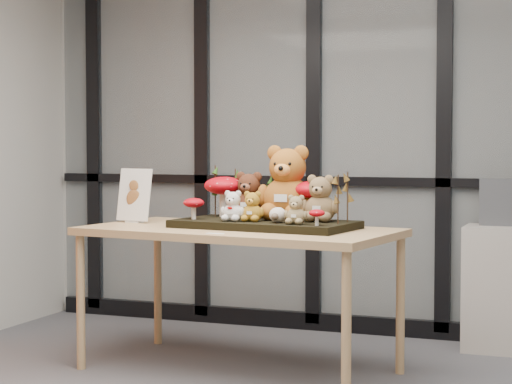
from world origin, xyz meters
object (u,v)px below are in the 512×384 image
at_px(bear_pooh_yellow, 288,179).
at_px(bear_small_yellow, 252,205).
at_px(diorama_tray, 265,224).
at_px(mushroom_back_left, 224,194).
at_px(bear_tan_back, 320,196).
at_px(bear_white_bow, 233,204).
at_px(bear_brown_medium, 249,192).
at_px(mushroom_front_left, 194,208).
at_px(display_table, 239,239).
at_px(sign_holder, 134,197).
at_px(cabinet, 512,289).
at_px(plush_cream_hedgehog, 278,214).
at_px(mushroom_back_right, 313,198).
at_px(mushroom_front_right, 317,217).
at_px(bear_beige_small, 296,208).

relative_size(bear_pooh_yellow, bear_small_yellow, 2.50).
distance_m(diorama_tray, mushroom_back_left, 0.40).
bearing_deg(bear_tan_back, bear_white_bow, -154.76).
height_order(bear_brown_medium, mushroom_front_left, bear_brown_medium).
relative_size(display_table, sign_holder, 5.68).
bearing_deg(bear_tan_back, display_table, -160.93).
distance_m(bear_tan_back, bear_small_yellow, 0.38).
distance_m(bear_brown_medium, cabinet, 1.79).
height_order(bear_small_yellow, plush_cream_hedgehog, bear_small_yellow).
bearing_deg(display_table, diorama_tray, 26.57).
bearing_deg(bear_pooh_yellow, display_table, -136.89).
relative_size(bear_white_bow, mushroom_front_left, 1.40).
height_order(diorama_tray, bear_small_yellow, bear_small_yellow).
bearing_deg(diorama_tray, display_table, -153.43).
bearing_deg(mushroom_back_left, bear_brown_medium, -10.83).
bearing_deg(plush_cream_hedgehog, bear_white_bow, -175.77).
xyz_separation_m(bear_pooh_yellow, bear_tan_back, (0.22, -0.08, -0.09)).
xyz_separation_m(diorama_tray, bear_small_yellow, (-0.04, -0.09, 0.12)).
bearing_deg(mushroom_back_right, diorama_tray, -155.12).
bearing_deg(mushroom_front_right, mushroom_back_right, 110.90).
distance_m(bear_pooh_yellow, bear_tan_back, 0.25).
relative_size(bear_beige_small, sign_holder, 0.54).
distance_m(bear_white_bow, mushroom_front_left, 0.27).
bearing_deg(bear_pooh_yellow, cabinet, 45.45).
bearing_deg(sign_holder, bear_beige_small, -3.88).
bearing_deg(diorama_tray, bear_small_yellow, -107.36).
bearing_deg(cabinet, display_table, -142.80).
bearing_deg(cabinet, bear_tan_back, -134.29).
bearing_deg(bear_pooh_yellow, diorama_tray, -121.12).
relative_size(bear_tan_back, mushroom_back_left, 1.09).
distance_m(display_table, bear_small_yellow, 0.23).
relative_size(bear_beige_small, mushroom_back_left, 0.66).
xyz_separation_m(plush_cream_hedgehog, mushroom_back_left, (-0.45, 0.30, 0.09)).
distance_m(bear_pooh_yellow, plush_cream_hedgehog, 0.31).
distance_m(bear_tan_back, plush_cream_hedgehog, 0.27).
bearing_deg(diorama_tray, mushroom_front_left, -163.17).
relative_size(bear_pooh_yellow, sign_holder, 1.43).
xyz_separation_m(bear_tan_back, bear_beige_small, (-0.07, -0.22, -0.06)).
bearing_deg(mushroom_back_right, cabinet, 41.58).
relative_size(diorama_tray, bear_small_yellow, 5.39).
distance_m(display_table, bear_tan_back, 0.53).
distance_m(display_table, mushroom_front_right, 0.57).
bearing_deg(bear_pooh_yellow, plush_cream_hedgehog, -76.39).
distance_m(bear_tan_back, mushroom_back_right, 0.10).
height_order(mushroom_back_right, mushroom_front_right, mushroom_back_right).
xyz_separation_m(mushroom_back_right, mushroom_front_right, (0.13, -0.33, -0.08)).
distance_m(bear_tan_back, sign_holder, 1.19).
height_order(mushroom_front_left, mushroom_front_right, mushroom_front_left).
xyz_separation_m(bear_tan_back, mushroom_front_left, (-0.73, -0.11, -0.08)).
relative_size(bear_small_yellow, bear_beige_small, 1.07).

